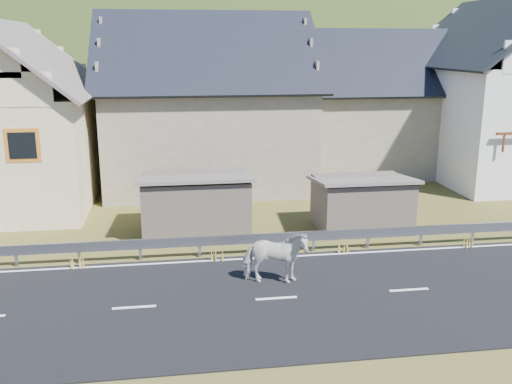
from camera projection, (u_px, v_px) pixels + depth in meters
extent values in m
plane|color=#454817|center=(276.00, 300.00, 16.34)|extent=(160.00, 160.00, 0.00)
cube|color=black|center=(276.00, 299.00, 16.33)|extent=(60.00, 7.00, 0.04)
cube|color=silver|center=(276.00, 298.00, 16.33)|extent=(60.00, 6.60, 0.01)
cube|color=#93969B|center=(257.00, 239.00, 19.72)|extent=(28.00, 0.08, 0.34)
cube|color=#93969B|center=(16.00, 257.00, 18.67)|extent=(0.10, 0.06, 0.70)
cube|color=#93969B|center=(79.00, 254.00, 18.95)|extent=(0.10, 0.06, 0.70)
cube|color=#93969B|center=(140.00, 250.00, 19.23)|extent=(0.10, 0.06, 0.70)
cube|color=#93969B|center=(200.00, 247.00, 19.51)|extent=(0.10, 0.06, 0.70)
cube|color=#93969B|center=(257.00, 245.00, 19.79)|extent=(0.10, 0.06, 0.70)
cube|color=#93969B|center=(313.00, 242.00, 20.07)|extent=(0.10, 0.06, 0.70)
cube|color=#93969B|center=(368.00, 239.00, 20.35)|extent=(0.10, 0.06, 0.70)
cube|color=#93969B|center=(421.00, 236.00, 20.64)|extent=(0.10, 0.06, 0.70)
cube|color=#93969B|center=(473.00, 234.00, 20.92)|extent=(0.10, 0.06, 0.70)
cube|color=brown|center=(195.00, 204.00, 22.00)|extent=(4.30, 3.30, 2.40)
cube|color=brown|center=(361.00, 204.00, 22.46)|extent=(3.80, 2.90, 2.20)
cube|color=beige|center=(12.00, 149.00, 25.79)|extent=(7.00, 9.00, 5.00)
cube|color=#C47420|center=(22.00, 145.00, 21.48)|extent=(1.30, 0.12, 1.30)
cube|color=gray|center=(207.00, 134.00, 29.93)|extent=(10.00, 9.00, 5.00)
cube|color=gray|center=(376.00, 129.00, 33.30)|extent=(9.00, 8.00, 4.60)
cube|color=silver|center=(501.00, 122.00, 31.10)|extent=(8.00, 10.00, 6.00)
ellipsoid|color=#2B3B16|center=(196.00, 126.00, 194.43)|extent=(440.00, 280.00, 260.00)
imported|color=silver|center=(275.00, 257.00, 17.17)|extent=(1.27, 2.12, 1.67)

